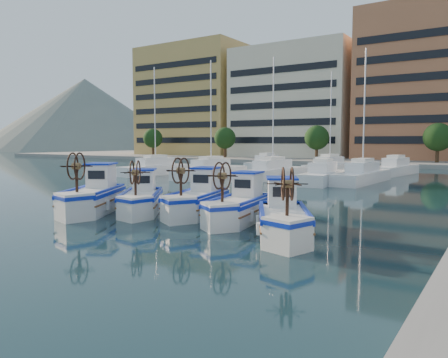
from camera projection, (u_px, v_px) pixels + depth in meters
The scene contains 8 objects.
ground at pixel (172, 222), 19.64m from camera, with size 300.00×300.00×0.00m, color #17343D.
hill_west at pixel (87, 149), 187.71m from camera, with size 180.00×180.00×60.00m, color slate.
yacht_marina at pixel (329, 172), 43.99m from camera, with size 40.20×23.65×11.50m.
fishing_boat_a at pixel (94, 195), 22.52m from camera, with size 4.14×5.17×3.13m.
fishing_boat_b at pixel (142, 198), 22.28m from camera, with size 3.93×4.47×2.76m.
fishing_boat_c at pixel (198, 198), 21.67m from camera, with size 2.95×4.82×2.92m.
fishing_boat_d at pixel (239, 204), 19.83m from camera, with size 2.51×4.61×2.80m.
fishing_boat_e at pixel (283, 216), 16.70m from camera, with size 3.67×4.60×2.79m.
Camera 1 is at (12.59, -14.94, 3.66)m, focal length 35.00 mm.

